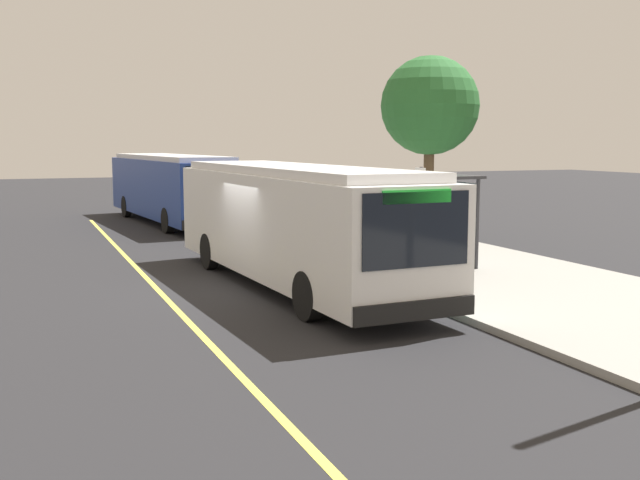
# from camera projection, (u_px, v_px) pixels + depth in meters

# --- Properties ---
(ground_plane) EXTENTS (120.00, 120.00, 0.00)m
(ground_plane) POSITION_uv_depth(u_px,v_px,m) (253.00, 287.00, 18.41)
(ground_plane) COLOR #232326
(sidewalk_curb) EXTENTS (44.00, 6.40, 0.15)m
(sidewalk_curb) POSITION_uv_depth(u_px,v_px,m) (464.00, 269.00, 20.61)
(sidewalk_curb) COLOR gray
(sidewalk_curb) RESTS_ON ground_plane
(lane_stripe_center) EXTENTS (36.00, 0.14, 0.01)m
(lane_stripe_center) POSITION_uv_depth(u_px,v_px,m) (162.00, 294.00, 17.60)
(lane_stripe_center) COLOR #E0D64C
(lane_stripe_center) RESTS_ON ground_plane
(transit_bus_main) EXTENTS (11.25, 3.15, 2.95)m
(transit_bus_main) POSITION_uv_depth(u_px,v_px,m) (295.00, 221.00, 18.35)
(transit_bus_main) COLOR white
(transit_bus_main) RESTS_ON ground_plane
(transit_bus_second) EXTENTS (11.87, 3.57, 2.95)m
(transit_bus_second) POSITION_uv_depth(u_px,v_px,m) (171.00, 186.00, 32.77)
(transit_bus_second) COLOR navy
(transit_bus_second) RESTS_ON ground_plane
(bus_shelter) EXTENTS (2.90, 1.60, 2.48)m
(bus_shelter) POSITION_uv_depth(u_px,v_px,m) (433.00, 199.00, 21.20)
(bus_shelter) COLOR #333338
(bus_shelter) RESTS_ON sidewalk_curb
(waiting_bench) EXTENTS (1.60, 0.48, 0.95)m
(waiting_bench) POSITION_uv_depth(u_px,v_px,m) (438.00, 247.00, 20.95)
(waiting_bench) COLOR brown
(waiting_bench) RESTS_ON sidewalk_curb
(route_sign_post) EXTENTS (0.44, 0.08, 2.80)m
(route_sign_post) POSITION_uv_depth(u_px,v_px,m) (420.00, 210.00, 17.52)
(route_sign_post) COLOR #333338
(route_sign_post) RESTS_ON sidewalk_curb
(pedestrian_commuter) EXTENTS (0.24, 0.40, 1.69)m
(pedestrian_commuter) POSITION_uv_depth(u_px,v_px,m) (371.00, 222.00, 22.72)
(pedestrian_commuter) COLOR #282D47
(pedestrian_commuter) RESTS_ON sidewalk_curb
(street_tree_near_shelter) EXTENTS (3.39, 3.39, 6.30)m
(street_tree_near_shelter) POSITION_uv_depth(u_px,v_px,m) (430.00, 106.00, 26.05)
(street_tree_near_shelter) COLOR brown
(street_tree_near_shelter) RESTS_ON sidewalk_curb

